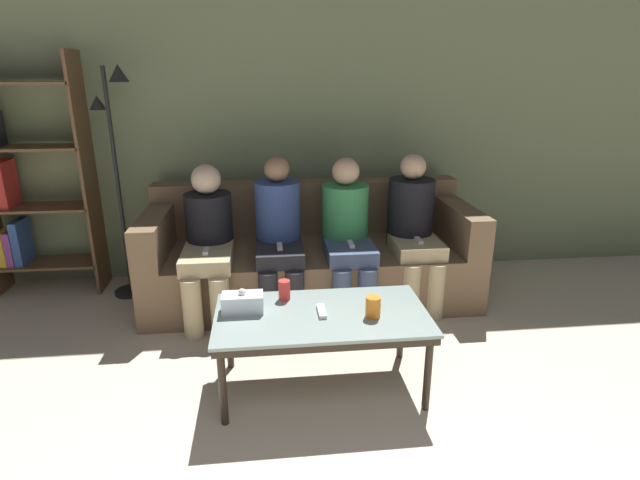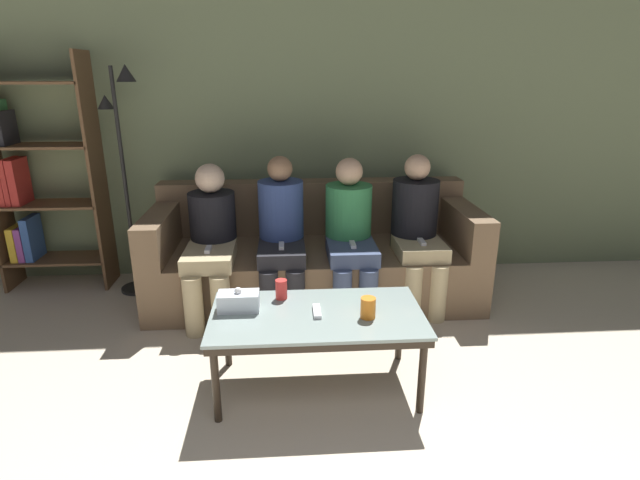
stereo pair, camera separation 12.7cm
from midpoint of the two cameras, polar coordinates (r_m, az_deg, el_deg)
name	(u,v)px [view 1 (the left image)]	position (r m, az deg, el deg)	size (l,w,h in m)	color
wall_back	(304,121)	(4.21, -2.76, 13.46)	(12.00, 0.06, 2.60)	#707F5B
couch	(311,257)	(3.90, -2.00, -1.97)	(2.45, 0.95, 0.85)	brown
coffee_table	(322,320)	(2.71, -1.17, -9.16)	(1.14, 0.61, 0.46)	#8C9E99
cup_near_left	(373,307)	(2.64, 4.71, -7.63)	(0.08, 0.08, 0.11)	orange
cup_near_right	(284,290)	(2.83, -5.38, -5.71)	(0.07, 0.07, 0.11)	red
tissue_box	(243,303)	(2.73, -10.16, -7.06)	(0.22, 0.12, 0.13)	silver
game_remote	(322,311)	(2.68, -1.18, -8.16)	(0.04, 0.15, 0.02)	white
bookshelf	(22,184)	(4.46, -31.58, 5.48)	(0.81, 0.32, 1.83)	brown
standing_lamp	(118,160)	(4.03, -22.99, 8.41)	(0.31, 0.26, 1.73)	black
seated_person_left_end	(208,238)	(3.61, -13.65, 0.24)	(0.33, 0.73, 1.07)	tan
seated_person_mid_left	(279,232)	(3.59, -5.75, 0.96)	(0.33, 0.66, 1.12)	#28282D
seated_person_mid_right	(347,230)	(3.63, 2.13, 1.14)	(0.34, 0.68, 1.10)	#47567A
seated_person_right_end	(413,226)	(3.74, 9.66, 1.60)	(0.34, 0.64, 1.12)	tan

